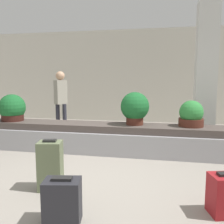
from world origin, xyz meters
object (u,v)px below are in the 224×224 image
object	(u,v)px
pillar	(206,74)
potted_plant_2	(135,108)
traveler_0	(61,97)
suitcase_3	(62,201)
potted_plant_0	(191,115)
potted_plant_1	(12,109)
suitcase_1	(50,165)

from	to	relation	value
pillar	potted_plant_2	world-z (taller)	pillar
potted_plant_2	traveler_0	xyz separation A→B (m)	(-2.19, 1.41, 0.11)
pillar	suitcase_3	size ratio (longest dim) A/B	6.52
potted_plant_0	traveler_0	distance (m)	3.57
potted_plant_2	traveler_0	distance (m)	2.60
suitcase_3	traveler_0	world-z (taller)	traveler_0
potted_plant_2	traveler_0	world-z (taller)	traveler_0
potted_plant_1	pillar	bearing A→B (deg)	15.35
suitcase_3	potted_plant_2	bearing A→B (deg)	70.16
suitcase_1	traveler_0	distance (m)	3.67
potted_plant_0	potted_plant_1	distance (m)	3.81
suitcase_1	potted_plant_0	world-z (taller)	potted_plant_0
potted_plant_0	potted_plant_2	distance (m)	1.11
suitcase_3	potted_plant_2	world-z (taller)	potted_plant_2
pillar	suitcase_1	xyz separation A→B (m)	(-2.41, -3.06, -1.27)
potted_plant_2	potted_plant_1	bearing A→B (deg)	-178.71
suitcase_3	potted_plant_2	xyz separation A→B (m)	(0.45, 2.69, 0.68)
suitcase_1	potted_plant_2	xyz separation A→B (m)	(0.92, 1.97, 0.58)
pillar	potted_plant_1	distance (m)	4.42
potted_plant_0	potted_plant_2	bearing A→B (deg)	-178.32
pillar	suitcase_3	xyz separation A→B (m)	(-1.94, -3.78, -1.37)
suitcase_3	suitcase_1	bearing A→B (deg)	112.76
suitcase_1	potted_plant_0	xyz separation A→B (m)	(2.02, 2.00, 0.47)
traveler_0	suitcase_3	bearing A→B (deg)	54.81
suitcase_1	potted_plant_1	xyz separation A→B (m)	(-1.79, 1.91, 0.51)
pillar	suitcase_1	world-z (taller)	pillar
pillar	suitcase_1	bearing A→B (deg)	-128.22
pillar	potted_plant_2	bearing A→B (deg)	-143.83
potted_plant_0	traveler_0	size ratio (longest dim) A/B	0.30
suitcase_3	potted_plant_1	size ratio (longest dim) A/B	0.83
potted_plant_2	traveler_0	bearing A→B (deg)	147.25
pillar	traveler_0	distance (m)	3.74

